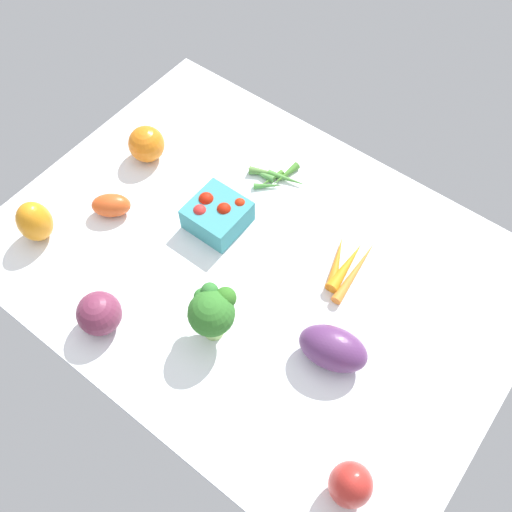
{
  "coord_description": "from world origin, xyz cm",
  "views": [
    {
      "loc": [
        -36.59,
        47.76,
        100.31
      ],
      "look_at": [
        0.0,
        0.0,
        4.0
      ],
      "focal_mm": 40.08,
      "sensor_mm": 36.0,
      "label": 1
    }
  ],
  "objects_px": {
    "eggplant": "(333,348)",
    "red_onion_near_basket": "(99,313)",
    "bell_pepper_orange": "(35,222)",
    "bell_pepper_red": "(350,485)",
    "berry_basket": "(217,214)",
    "okra_pile": "(275,176)",
    "roma_tomato": "(111,205)",
    "carrot_bunch": "(347,266)",
    "heirloom_tomato_orange": "(146,144)",
    "broccoli_head": "(212,312)"
  },
  "relations": [
    {
      "from": "eggplant",
      "to": "broccoli_head",
      "type": "bearing_deg",
      "value": 9.27
    },
    {
      "from": "heirloom_tomato_orange",
      "to": "carrot_bunch",
      "type": "distance_m",
      "value": 0.52
    },
    {
      "from": "carrot_bunch",
      "to": "berry_basket",
      "type": "xyz_separation_m",
      "value": [
        0.28,
        0.07,
        0.02
      ]
    },
    {
      "from": "broccoli_head",
      "to": "berry_basket",
      "type": "distance_m",
      "value": 0.25
    },
    {
      "from": "broccoli_head",
      "to": "eggplant",
      "type": "bearing_deg",
      "value": -156.9
    },
    {
      "from": "berry_basket",
      "to": "okra_pile",
      "type": "distance_m",
      "value": 0.17
    },
    {
      "from": "roma_tomato",
      "to": "bell_pepper_red",
      "type": "bearing_deg",
      "value": -52.41
    },
    {
      "from": "carrot_bunch",
      "to": "bell_pepper_orange",
      "type": "relative_size",
      "value": 1.69
    },
    {
      "from": "bell_pepper_red",
      "to": "berry_basket",
      "type": "relative_size",
      "value": 0.91
    },
    {
      "from": "eggplant",
      "to": "red_onion_near_basket",
      "type": "relative_size",
      "value": 1.52
    },
    {
      "from": "berry_basket",
      "to": "bell_pepper_orange",
      "type": "distance_m",
      "value": 0.37
    },
    {
      "from": "bell_pepper_red",
      "to": "roma_tomato",
      "type": "relative_size",
      "value": 1.23
    },
    {
      "from": "eggplant",
      "to": "berry_basket",
      "type": "relative_size",
      "value": 1.14
    },
    {
      "from": "red_onion_near_basket",
      "to": "berry_basket",
      "type": "xyz_separation_m",
      "value": [
        -0.02,
        -0.31,
        -0.01
      ]
    },
    {
      "from": "heirloom_tomato_orange",
      "to": "broccoli_head",
      "type": "distance_m",
      "value": 0.46
    },
    {
      "from": "roma_tomato",
      "to": "berry_basket",
      "type": "xyz_separation_m",
      "value": [
        -0.19,
        -0.11,
        0.01
      ]
    },
    {
      "from": "carrot_bunch",
      "to": "broccoli_head",
      "type": "bearing_deg",
      "value": 64.4
    },
    {
      "from": "bell_pepper_red",
      "to": "red_onion_near_basket",
      "type": "relative_size",
      "value": 1.22
    },
    {
      "from": "heirloom_tomato_orange",
      "to": "roma_tomato",
      "type": "bearing_deg",
      "value": 106.57
    },
    {
      "from": "broccoli_head",
      "to": "berry_basket",
      "type": "xyz_separation_m",
      "value": [
        0.15,
        -0.19,
        -0.04
      ]
    },
    {
      "from": "berry_basket",
      "to": "okra_pile",
      "type": "relative_size",
      "value": 0.8
    },
    {
      "from": "eggplant",
      "to": "roma_tomato",
      "type": "bearing_deg",
      "value": -13.0
    },
    {
      "from": "red_onion_near_basket",
      "to": "bell_pepper_orange",
      "type": "distance_m",
      "value": 0.26
    },
    {
      "from": "roma_tomato",
      "to": "eggplant",
      "type": "xyz_separation_m",
      "value": [
        -0.55,
        -0.01,
        0.01
      ]
    },
    {
      "from": "broccoli_head",
      "to": "berry_basket",
      "type": "relative_size",
      "value": 1.08
    },
    {
      "from": "red_onion_near_basket",
      "to": "okra_pile",
      "type": "distance_m",
      "value": 0.48
    },
    {
      "from": "heirloom_tomato_orange",
      "to": "bell_pepper_red",
      "type": "height_order",
      "value": "bell_pepper_red"
    },
    {
      "from": "broccoli_head",
      "to": "eggplant",
      "type": "xyz_separation_m",
      "value": [
        -0.2,
        -0.09,
        -0.04
      ]
    },
    {
      "from": "carrot_bunch",
      "to": "eggplant",
      "type": "height_order",
      "value": "eggplant"
    },
    {
      "from": "red_onion_near_basket",
      "to": "okra_pile",
      "type": "bearing_deg",
      "value": -95.53
    },
    {
      "from": "roma_tomato",
      "to": "okra_pile",
      "type": "bearing_deg",
      "value": 13.66
    },
    {
      "from": "heirloom_tomato_orange",
      "to": "bell_pepper_red",
      "type": "bearing_deg",
      "value": 155.99
    },
    {
      "from": "roma_tomato",
      "to": "eggplant",
      "type": "bearing_deg",
      "value": -37.91
    },
    {
      "from": "okra_pile",
      "to": "bell_pepper_orange",
      "type": "relative_size",
      "value": 1.45
    },
    {
      "from": "carrot_bunch",
      "to": "berry_basket",
      "type": "relative_size",
      "value": 1.47
    },
    {
      "from": "carrot_bunch",
      "to": "okra_pile",
      "type": "bearing_deg",
      "value": -21.76
    },
    {
      "from": "carrot_bunch",
      "to": "bell_pepper_orange",
      "type": "bearing_deg",
      "value": 29.86
    },
    {
      "from": "okra_pile",
      "to": "bell_pepper_orange",
      "type": "xyz_separation_m",
      "value": [
        0.29,
        0.41,
        0.04
      ]
    },
    {
      "from": "heirloom_tomato_orange",
      "to": "bell_pepper_orange",
      "type": "bearing_deg",
      "value": 84.56
    },
    {
      "from": "bell_pepper_red",
      "to": "broccoli_head",
      "type": "distance_m",
      "value": 0.36
    },
    {
      "from": "broccoli_head",
      "to": "heirloom_tomato_orange",
      "type": "bearing_deg",
      "value": -31.49
    },
    {
      "from": "heirloom_tomato_orange",
      "to": "bell_pepper_red",
      "type": "relative_size",
      "value": 0.8
    },
    {
      "from": "eggplant",
      "to": "okra_pile",
      "type": "distance_m",
      "value": 0.43
    },
    {
      "from": "berry_basket",
      "to": "okra_pile",
      "type": "xyz_separation_m",
      "value": [
        -0.02,
        -0.17,
        -0.02
      ]
    },
    {
      "from": "okra_pile",
      "to": "carrot_bunch",
      "type": "bearing_deg",
      "value": 158.24
    },
    {
      "from": "bell_pepper_red",
      "to": "broccoli_head",
      "type": "height_order",
      "value": "broccoli_head"
    },
    {
      "from": "eggplant",
      "to": "bell_pepper_red",
      "type": "bearing_deg",
      "value": 115.88
    },
    {
      "from": "bell_pepper_red",
      "to": "broccoli_head",
      "type": "xyz_separation_m",
      "value": [
        0.35,
        -0.09,
        0.02
      ]
    },
    {
      "from": "eggplant",
      "to": "red_onion_near_basket",
      "type": "bearing_deg",
      "value": 14.57
    },
    {
      "from": "carrot_bunch",
      "to": "berry_basket",
      "type": "bearing_deg",
      "value": 13.83
    }
  ]
}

